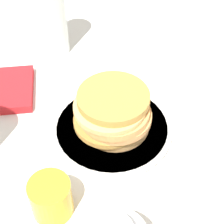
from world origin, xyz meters
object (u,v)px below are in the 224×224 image
object	(u,v)px
plate	(112,128)
water_bottle_far	(49,11)
juice_glass	(51,198)
pancake_stack	(113,113)

from	to	relation	value
plate	water_bottle_far	xyz separation A→B (m)	(-0.09, 0.29, 0.10)
juice_glass	water_bottle_far	world-z (taller)	water_bottle_far
pancake_stack	juice_glass	xyz separation A→B (m)	(-0.14, -0.15, -0.02)
pancake_stack	water_bottle_far	size ratio (longest dim) A/B	0.65
plate	water_bottle_far	distance (m)	0.32
plate	pancake_stack	world-z (taller)	pancake_stack
pancake_stack	water_bottle_far	distance (m)	0.31
pancake_stack	water_bottle_far	bearing A→B (deg)	106.71
pancake_stack	juice_glass	world-z (taller)	pancake_stack
plate	juice_glass	bearing A→B (deg)	-131.32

